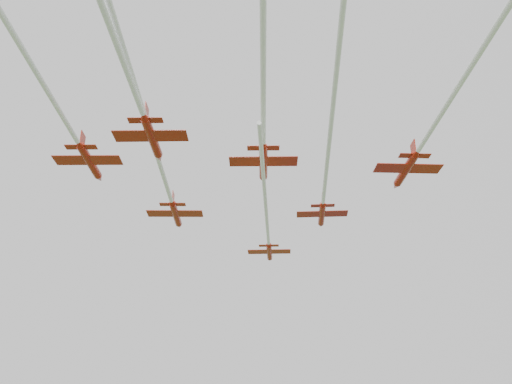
% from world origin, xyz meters
% --- Properties ---
extents(jet_lead, '(14.46, 51.57, 2.43)m').
position_xyz_m(jet_lead, '(-6.81, 12.73, 47.35)').
color(jet_lead, '#A61B0B').
extents(jet_row2_left, '(21.42, 65.82, 2.72)m').
position_xyz_m(jet_row2_left, '(-15.42, -12.94, 48.09)').
color(jet_row2_left, '#A61B0B').
extents(jet_row2_right, '(14.06, 54.55, 2.42)m').
position_xyz_m(jet_row2_right, '(5.94, -5.22, 47.11)').
color(jet_row2_right, '#A61B0B').
extents(jet_row3_left, '(15.64, 47.64, 2.81)m').
position_xyz_m(jet_row3_left, '(-23.64, -22.86, 49.80)').
color(jet_row3_left, '#A61B0B').
extents(jet_row3_mid, '(18.26, 57.87, 2.92)m').
position_xyz_m(jet_row3_mid, '(0.53, -18.64, 50.39)').
color(jet_row3_mid, '#A61B0B').
extents(jet_row3_right, '(22.11, 60.78, 2.78)m').
position_xyz_m(jet_row3_right, '(21.56, -16.39, 48.65)').
color(jet_row3_right, '#A61B0B').
extents(jet_row4_left, '(14.91, 47.59, 2.69)m').
position_xyz_m(jet_row4_left, '(-10.48, -30.85, 47.42)').
color(jet_row4_left, '#A61B0B').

